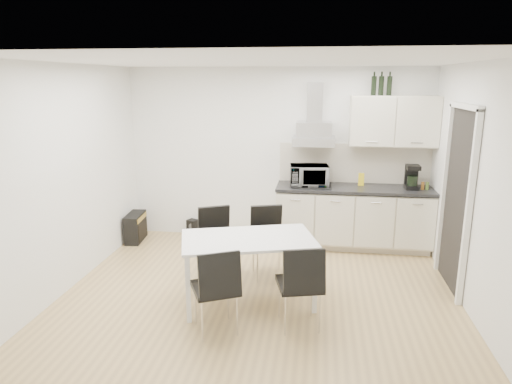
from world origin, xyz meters
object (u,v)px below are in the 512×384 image
kitchenette (356,192)px  floor_speaker (193,227)px  chair_far_left (218,244)px  chair_near_left (215,289)px  guitar_amp (135,227)px  chair_near_right (299,285)px  dining_table (248,245)px  chair_far_right (269,243)px

kitchenette → floor_speaker: size_ratio=9.87×
chair_far_left → chair_near_left: bearing=76.0°
chair_far_left → guitar_amp: bearing=-62.1°
chair_near_left → chair_near_right: bearing=-12.3°
chair_near_right → chair_far_left: bearing=121.3°
chair_near_right → guitar_amp: (-2.60, 2.17, -0.23)m
dining_table → chair_far_right: chair_far_right is taller
chair_far_left → guitar_amp: 1.94m
dining_table → floor_speaker: size_ratio=6.22×
dining_table → guitar_amp: (-2.02, 1.72, -0.46)m
chair_near_right → chair_near_left: bearing=179.1°
chair_far_right → chair_far_left: bearing=-5.5°
kitchenette → chair_far_left: size_ratio=2.86×
chair_far_left → chair_near_right: 1.47m
kitchenette → chair_near_right: 2.50m
dining_table → kitchenette: bearing=39.7°
chair_far_left → guitar_amp: (-1.55, 1.15, -0.23)m
dining_table → chair_near_right: bearing=-53.9°
chair_far_left → floor_speaker: 1.72m
kitchenette → floor_speaker: (-2.51, 0.17, -0.70)m
dining_table → chair_far_left: 0.78m
kitchenette → dining_table: 2.32m
chair_near_left → guitar_amp: size_ratio=1.66×
dining_table → chair_near_right: chair_near_right is taller
chair_far_right → chair_near_right: size_ratio=1.00×
chair_near_left → floor_speaker: chair_near_left is taller
chair_near_left → chair_far_left: bearing=75.5°
dining_table → guitar_amp: dining_table is taller
chair_far_left → floor_speaker: (-0.75, 1.51, -0.31)m
chair_near_right → floor_speaker: size_ratio=3.45×
chair_far_right → floor_speaker: size_ratio=3.45×
guitar_amp → chair_near_right: bearing=-45.1°
chair_near_left → floor_speaker: 2.92m
chair_far_left → guitar_amp: size_ratio=1.66×
chair_far_right → kitchenette: bearing=-149.6°
chair_far_right → dining_table: bearing=61.1°
chair_far_right → guitar_amp: chair_far_right is taller
dining_table → guitar_amp: bearing=123.0°
guitar_amp → chair_far_left: bearing=-41.9°
floor_speaker → dining_table: bearing=-35.1°
chair_far_left → chair_near_right: same height
chair_near_right → dining_table: bearing=128.0°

